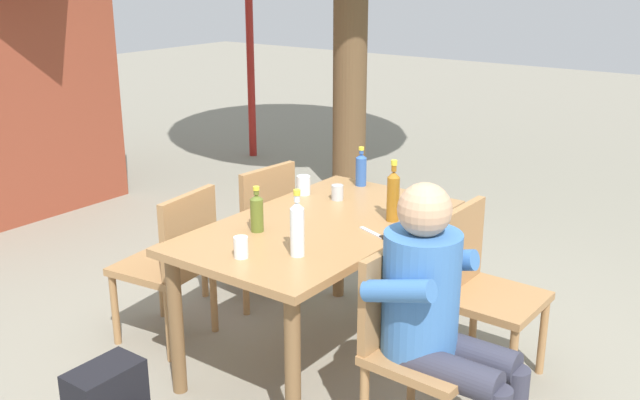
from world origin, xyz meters
name	(u,v)px	position (x,y,z in m)	size (l,w,h in m)	color
ground_plane	(320,355)	(0.00, 0.00, 0.00)	(24.00, 24.00, 0.00)	gray
dining_table	(320,241)	(0.00, 0.00, 0.66)	(1.51, 0.87, 0.76)	#A37547
chair_near_left	(413,338)	(-0.34, -0.73, 0.49)	(0.46, 0.46, 0.87)	#A37547
chair_far_right	(255,225)	(0.33, 0.73, 0.49)	(0.48, 0.48, 0.87)	#A37547
chair_near_right	(480,284)	(0.34, -0.73, 0.49)	(0.45, 0.45, 0.87)	#A37547
chair_far_left	(173,259)	(-0.33, 0.73, 0.49)	(0.49, 0.49, 0.87)	#A37547
person_in_white_shirt	(437,310)	(-0.34, -0.84, 0.66)	(0.47, 0.62, 1.18)	#3D70B2
bottle_olive	(257,212)	(-0.28, 0.17, 0.85)	(0.06, 0.06, 0.23)	#566623
bottle_clear	(297,228)	(-0.41, -0.18, 0.89)	(0.06, 0.06, 0.31)	white
bottle_amber	(393,195)	(0.24, -0.28, 0.89)	(0.06, 0.06, 0.32)	#996019
bottle_blue	(361,169)	(0.67, 0.19, 0.86)	(0.06, 0.06, 0.23)	#2D56A3
cup_steel	(337,192)	(0.36, 0.15, 0.80)	(0.07, 0.07, 0.08)	#B2B7BC
cup_white	(241,247)	(-0.58, 0.01, 0.80)	(0.06, 0.06, 0.10)	white
cup_glass	(303,185)	(0.33, 0.36, 0.81)	(0.08, 0.08, 0.11)	silver
table_knife	(378,235)	(0.01, -0.34, 0.76)	(0.11, 0.23, 0.01)	silver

